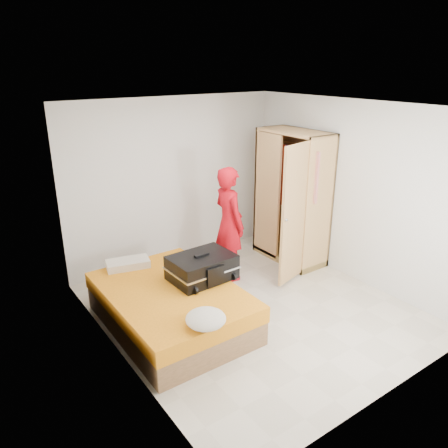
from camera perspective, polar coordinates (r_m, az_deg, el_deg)
room at (r=5.34m, az=4.01°, el=1.07°), size 4.00×4.02×2.60m
bed at (r=5.48m, az=-6.88°, el=-10.68°), size 1.42×2.02×0.50m
wardrobe at (r=6.96m, az=8.86°, el=2.90°), size 1.15×1.33×2.10m
person at (r=6.38m, az=0.67°, el=0.07°), size 0.45×0.65×1.70m
suitcase at (r=5.49m, az=-2.88°, el=-5.69°), size 0.81×0.62×0.34m
round_cushion at (r=4.61m, az=-2.40°, el=-12.27°), size 0.42×0.42×0.16m
pillow at (r=5.96m, az=-12.44°, el=-5.08°), size 0.61×0.41×0.10m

